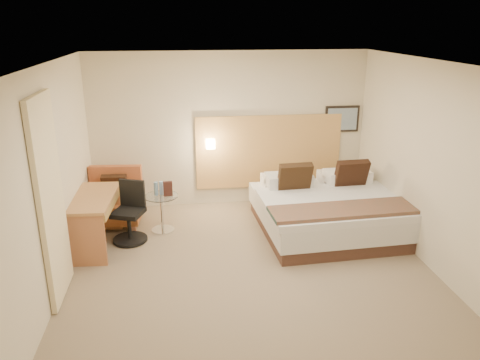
{
  "coord_description": "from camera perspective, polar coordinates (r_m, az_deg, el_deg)",
  "views": [
    {
      "loc": [
        -0.87,
        -5.46,
        3.17
      ],
      "look_at": [
        -0.05,
        0.75,
        1.02
      ],
      "focal_mm": 35.0,
      "sensor_mm": 36.0,
      "label": 1
    }
  ],
  "objects": [
    {
      "name": "floor",
      "position": [
        6.38,
        1.33,
        -11.01
      ],
      "size": [
        4.8,
        5.0,
        0.02
      ],
      "primitive_type": "cube",
      "color": "#776650",
      "rests_on": "ground"
    },
    {
      "name": "ceiling",
      "position": [
        5.55,
        1.55,
        14.14
      ],
      "size": [
        4.8,
        5.0,
        0.02
      ],
      "primitive_type": "cube",
      "color": "silver",
      "rests_on": "floor"
    },
    {
      "name": "wall_back",
      "position": [
        8.22,
        -1.29,
        6.11
      ],
      "size": [
        4.8,
        0.02,
        2.7
      ],
      "primitive_type": "cube",
      "color": "beige",
      "rests_on": "floor"
    },
    {
      "name": "wall_front",
      "position": [
        3.57,
        7.81,
        -11.91
      ],
      "size": [
        4.8,
        0.02,
        2.7
      ],
      "primitive_type": "cube",
      "color": "beige",
      "rests_on": "floor"
    },
    {
      "name": "wall_left",
      "position": [
        5.96,
        -22.13,
        -0.33
      ],
      "size": [
        0.02,
        5.0,
        2.7
      ],
      "primitive_type": "cube",
      "color": "beige",
      "rests_on": "floor"
    },
    {
      "name": "wall_right",
      "position": [
        6.62,
        22.51,
        1.48
      ],
      "size": [
        0.02,
        5.0,
        2.7
      ],
      "primitive_type": "cube",
      "color": "beige",
      "rests_on": "floor"
    },
    {
      "name": "headboard_panel",
      "position": [
        8.38,
        3.53,
        3.51
      ],
      "size": [
        2.6,
        0.04,
        1.3
      ],
      "primitive_type": "cube",
      "color": "#BB8849",
      "rests_on": "wall_back"
    },
    {
      "name": "art_frame",
      "position": [
        8.61,
        12.32,
        7.29
      ],
      "size": [
        0.62,
        0.03,
        0.47
      ],
      "primitive_type": "cube",
      "color": "black",
      "rests_on": "wall_back"
    },
    {
      "name": "art_canvas",
      "position": [
        8.59,
        12.36,
        7.26
      ],
      "size": [
        0.54,
        0.01,
        0.39
      ],
      "primitive_type": "cube",
      "color": "#778EA4",
      "rests_on": "wall_back"
    },
    {
      "name": "lamp_arm",
      "position": [
        8.15,
        -3.66,
        4.52
      ],
      "size": [
        0.02,
        0.12,
        0.02
      ],
      "primitive_type": "cylinder",
      "rotation": [
        1.57,
        0.0,
        0.0
      ],
      "color": "silver",
      "rests_on": "wall_back"
    },
    {
      "name": "lamp_shade",
      "position": [
        8.09,
        -3.63,
        4.41
      ],
      "size": [
        0.15,
        0.15,
        0.15
      ],
      "primitive_type": "cube",
      "color": "#FBE9C4",
      "rests_on": "wall_back"
    },
    {
      "name": "curtain",
      "position": [
        5.76,
        -22.07,
        -2.34
      ],
      "size": [
        0.06,
        0.9,
        2.42
      ],
      "primitive_type": "cube",
      "color": "beige",
      "rests_on": "wall_left"
    },
    {
      "name": "bottle_a",
      "position": [
        7.36,
        -10.2,
        -1.04
      ],
      "size": [
        0.07,
        0.07,
        0.21
      ],
      "primitive_type": "cylinder",
      "rotation": [
        0.0,
        0.0,
        0.07
      ],
      "color": "#7AA1BC",
      "rests_on": "side_table"
    },
    {
      "name": "bottle_b",
      "position": [
        7.38,
        -9.57,
        -0.96
      ],
      "size": [
        0.07,
        0.07,
        0.21
      ],
      "primitive_type": "cylinder",
      "rotation": [
        0.0,
        0.0,
        0.07
      ],
      "color": "#97BEE9",
      "rests_on": "side_table"
    },
    {
      "name": "menu_folder",
      "position": [
        7.29,
        -8.79,
        -1.06
      ],
      "size": [
        0.14,
        0.06,
        0.23
      ],
      "primitive_type": "cube",
      "rotation": [
        0.0,
        0.0,
        0.07
      ],
      "color": "#3B1D18",
      "rests_on": "side_table"
    },
    {
      "name": "bed",
      "position": [
        7.5,
        10.67,
        -3.56
      ],
      "size": [
        2.27,
        2.22,
        1.06
      ],
      "color": "#452B22",
      "rests_on": "floor"
    },
    {
      "name": "lounge_chair",
      "position": [
        7.91,
        -15.03,
        -2.59
      ],
      "size": [
        0.91,
        0.81,
        0.9
      ],
      "color": "tan",
      "rests_on": "floor"
    },
    {
      "name": "side_table",
      "position": [
        7.45,
        -9.49,
        -3.77
      ],
      "size": [
        0.57,
        0.57,
        0.59
      ],
      "color": "white",
      "rests_on": "floor"
    },
    {
      "name": "desk",
      "position": [
        7.05,
        -17.19,
        -3.18
      ],
      "size": [
        0.66,
        1.3,
        0.79
      ],
      "color": "#AA7442",
      "rests_on": "floor"
    },
    {
      "name": "desk_chair",
      "position": [
        7.21,
        -13.26,
        -4.42
      ],
      "size": [
        0.66,
        0.66,
        0.91
      ],
      "color": "black",
      "rests_on": "floor"
    }
  ]
}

